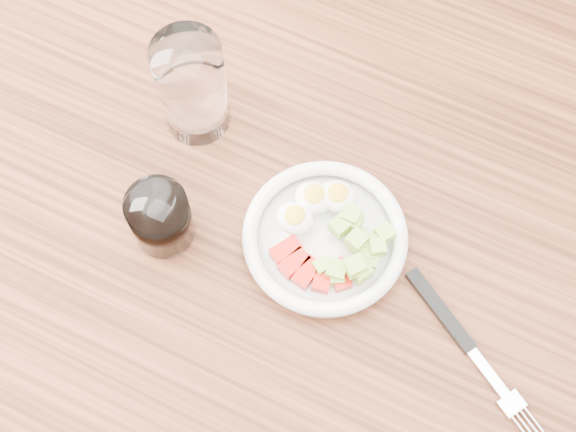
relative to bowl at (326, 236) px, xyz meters
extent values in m
plane|color=brown|center=(-0.04, -0.01, -0.79)|extent=(4.00, 4.00, 0.00)
cube|color=brown|center=(-0.69, 0.34, -0.42)|extent=(0.07, 0.07, 0.73)
cube|color=brown|center=(-0.04, -0.01, -0.04)|extent=(1.50, 0.90, 0.04)
cylinder|color=white|center=(0.00, 0.00, -0.01)|extent=(0.18, 0.18, 0.01)
torus|color=white|center=(0.00, 0.00, 0.00)|extent=(0.19, 0.19, 0.02)
cube|color=red|center=(-0.03, -0.04, 0.00)|extent=(0.03, 0.04, 0.02)
cube|color=red|center=(-0.02, -0.05, 0.00)|extent=(0.03, 0.04, 0.02)
cube|color=red|center=(0.00, -0.05, 0.00)|extent=(0.02, 0.04, 0.02)
cube|color=red|center=(0.02, -0.05, 0.00)|extent=(0.03, 0.04, 0.02)
cube|color=red|center=(0.03, -0.04, 0.00)|extent=(0.04, 0.04, 0.02)
ellipsoid|color=white|center=(-0.03, 0.03, 0.01)|extent=(0.04, 0.04, 0.02)
ellipsoid|color=yellow|center=(-0.03, 0.03, 0.02)|extent=(0.02, 0.02, 0.01)
ellipsoid|color=white|center=(-0.01, 0.05, 0.01)|extent=(0.04, 0.04, 0.02)
ellipsoid|color=yellow|center=(-0.01, 0.05, 0.02)|extent=(0.02, 0.02, 0.01)
ellipsoid|color=white|center=(-0.04, 0.00, 0.01)|extent=(0.04, 0.04, 0.02)
ellipsoid|color=yellow|center=(-0.04, 0.00, 0.02)|extent=(0.02, 0.02, 0.01)
cube|color=#9FC24A|center=(0.04, 0.00, 0.01)|extent=(0.02, 0.02, 0.02)
cube|color=#9FC24A|center=(0.02, 0.03, 0.02)|extent=(0.02, 0.02, 0.02)
cube|color=#9FC24A|center=(0.03, -0.04, 0.00)|extent=(0.02, 0.02, 0.02)
cube|color=#9FC24A|center=(0.02, 0.03, 0.01)|extent=(0.02, 0.02, 0.02)
cube|color=#9FC24A|center=(0.05, -0.03, 0.02)|extent=(0.03, 0.03, 0.02)
cube|color=#9FC24A|center=(0.05, -0.03, 0.01)|extent=(0.03, 0.03, 0.02)
cube|color=#9FC24A|center=(0.06, 0.01, 0.02)|extent=(0.02, 0.02, 0.02)
cube|color=#9FC24A|center=(0.01, 0.01, 0.01)|extent=(0.02, 0.02, 0.02)
cube|color=#9FC24A|center=(0.06, -0.01, 0.01)|extent=(0.02, 0.02, 0.02)
cube|color=#9FC24A|center=(0.03, 0.00, 0.02)|extent=(0.02, 0.02, 0.02)
cube|color=#9FC24A|center=(0.05, 0.00, 0.01)|extent=(0.02, 0.02, 0.02)
cube|color=#9FC24A|center=(0.04, 0.01, 0.00)|extent=(0.02, 0.02, 0.02)
cube|color=#9FC24A|center=(0.01, -0.04, 0.01)|extent=(0.02, 0.02, 0.02)
cube|color=#9FC24A|center=(0.06, 0.02, 0.02)|extent=(0.02, 0.02, 0.02)
cube|color=#9FC24A|center=(0.03, -0.03, 0.01)|extent=(0.02, 0.02, 0.02)
cube|color=#9FC24A|center=(0.05, 0.01, 0.01)|extent=(0.02, 0.02, 0.02)
cube|color=black|center=(0.15, -0.02, -0.01)|extent=(0.10, 0.07, 0.01)
cube|color=silver|center=(0.22, -0.06, -0.01)|extent=(0.06, 0.04, 0.00)
cube|color=silver|center=(0.25, -0.08, -0.01)|extent=(0.03, 0.03, 0.00)
cylinder|color=silver|center=(0.28, -0.10, -0.01)|extent=(0.03, 0.02, 0.00)
cylinder|color=silver|center=(0.28, -0.10, -0.01)|extent=(0.03, 0.02, 0.00)
cylinder|color=silver|center=(0.28, -0.09, -0.01)|extent=(0.03, 0.02, 0.00)
cylinder|color=silver|center=(0.28, -0.09, -0.01)|extent=(0.03, 0.02, 0.00)
cylinder|color=white|center=(-0.21, 0.08, 0.05)|extent=(0.08, 0.08, 0.14)
cylinder|color=white|center=(-0.17, -0.07, 0.02)|extent=(0.07, 0.07, 0.08)
cylinder|color=black|center=(-0.17, -0.07, 0.02)|extent=(0.06, 0.06, 0.07)
camera|label=1|loc=(0.10, -0.30, 0.84)|focal=50.00mm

